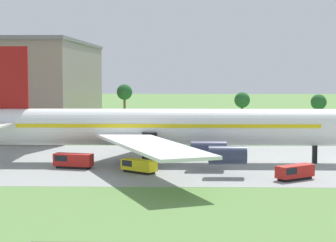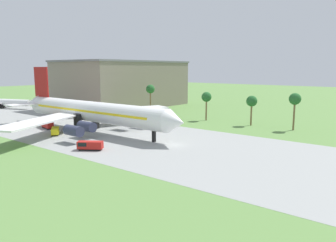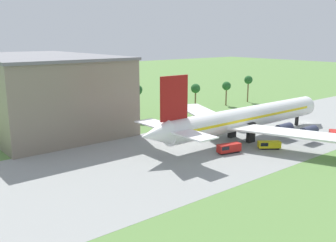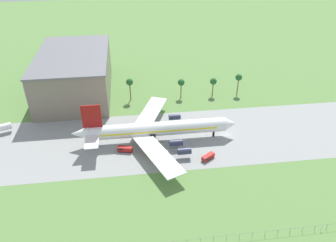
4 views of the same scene
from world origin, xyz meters
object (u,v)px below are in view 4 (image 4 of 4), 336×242
object	(u,v)px
jet_airliner	(155,129)
catering_van	(124,149)
terminal_building	(75,74)
fuel_truck	(151,153)
baggage_tug	(208,157)
no_stopping_sign	(321,228)

from	to	relation	value
jet_airliner	catering_van	xyz separation A→B (m)	(-13.59, -6.16, -4.65)
catering_van	terminal_building	world-z (taller)	terminal_building
fuel_truck	catering_van	bearing A→B (deg)	159.49
baggage_tug	terminal_building	xyz separation A→B (m)	(-57.71, 67.48, 10.07)
jet_airliner	terminal_building	world-z (taller)	terminal_building
jet_airliner	terminal_building	size ratio (longest dim) A/B	1.15
fuel_truck	no_stopping_sign	size ratio (longest dim) A/B	3.40
fuel_truck	no_stopping_sign	distance (m)	66.15
baggage_tug	terminal_building	distance (m)	89.36
jet_airliner	baggage_tug	xyz separation A→B (m)	(19.33, -15.73, -4.76)
catering_van	no_stopping_sign	size ratio (longest dim) A/B	3.80
fuel_truck	jet_airliner	bearing A→B (deg)	73.74
catering_van	no_stopping_sign	xyz separation A→B (m)	(59.54, -48.52, -0.20)
jet_airliner	no_stopping_sign	bearing A→B (deg)	-49.96
fuel_truck	catering_van	size ratio (longest dim) A/B	0.89
jet_airliner	catering_van	bearing A→B (deg)	-155.63
fuel_truck	terminal_building	distance (m)	72.03
terminal_building	catering_van	bearing A→B (deg)	-66.82
no_stopping_sign	terminal_building	bearing A→B (deg)	128.39
baggage_tug	no_stopping_sign	bearing A→B (deg)	-55.65
baggage_tug	catering_van	world-z (taller)	catering_van
jet_airliner	no_stopping_sign	size ratio (longest dim) A/B	41.86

